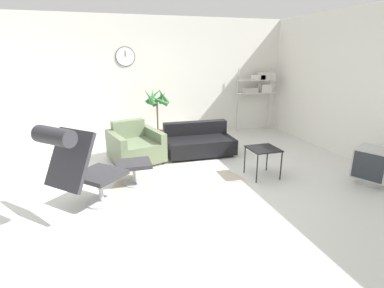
{
  "coord_description": "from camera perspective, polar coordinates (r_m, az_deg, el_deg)",
  "views": [
    {
      "loc": [
        -1.05,
        -4.29,
        1.98
      ],
      "look_at": [
        0.31,
        0.21,
        0.55
      ],
      "focal_mm": 28.0,
      "sensor_mm": 36.0,
      "label": 1
    }
  ],
  "objects": [
    {
      "name": "side_table",
      "position": [
        5.04,
        13.42,
        -1.3
      ],
      "size": [
        0.47,
        0.47,
        0.49
      ],
      "color": "black",
      "rests_on": "ground_plane"
    },
    {
      "name": "ground_plane",
      "position": [
        4.84,
        -2.8,
        -7.24
      ],
      "size": [
        12.0,
        12.0,
        0.0
      ],
      "primitive_type": "plane",
      "color": "silver"
    },
    {
      "name": "couch_low",
      "position": [
        6.1,
        1.26,
        0.24
      ],
      "size": [
        1.36,
        0.85,
        0.61
      ],
      "rotation": [
        0.0,
        0.0,
        3.12
      ],
      "color": "black",
      "rests_on": "ground_plane"
    },
    {
      "name": "ottoman",
      "position": [
        4.78,
        -11.01,
        -4.36
      ],
      "size": [
        0.53,
        0.45,
        0.36
      ],
      "color": "#BCBCC1",
      "rests_on": "ground_plane"
    },
    {
      "name": "round_rug",
      "position": [
        4.67,
        -2.13,
        -8.12
      ],
      "size": [
        2.13,
        2.13,
        0.01
      ],
      "color": "#BCB29E",
      "rests_on": "ground_plane"
    },
    {
      "name": "potted_plant",
      "position": [
        6.74,
        -6.6,
        5.0
      ],
      "size": [
        0.59,
        0.56,
        1.3
      ],
      "color": "brown",
      "rests_on": "ground_plane"
    },
    {
      "name": "shelf_unit",
      "position": [
        7.94,
        12.83,
        11.09
      ],
      "size": [
        0.96,
        0.28,
        1.61
      ],
      "color": "#BCBCC1",
      "rests_on": "ground_plane"
    },
    {
      "name": "lounge_chair",
      "position": [
        3.93,
        -21.01,
        -2.99
      ],
      "size": [
        1.08,
        1.08,
        1.2
      ],
      "rotation": [
        0.0,
        0.0,
        -0.79
      ],
      "color": "#BCBCC1",
      "rests_on": "ground_plane"
    },
    {
      "name": "wall_back",
      "position": [
        7.29,
        -8.65,
        12.18
      ],
      "size": [
        12.0,
        0.09,
        2.8
      ],
      "color": "silver",
      "rests_on": "ground_plane"
    },
    {
      "name": "wall_right",
      "position": [
        6.27,
        30.07,
        9.38
      ],
      "size": [
        0.06,
        12.0,
        2.8
      ],
      "color": "silver",
      "rests_on": "ground_plane"
    },
    {
      "name": "crt_television",
      "position": [
        5.43,
        31.19,
        -3.46
      ],
      "size": [
        0.64,
        0.65,
        0.59
      ],
      "rotation": [
        0.0,
        0.0,
        2.02
      ],
      "color": "#B7B7B7",
      "rests_on": "ground_plane"
    },
    {
      "name": "armchair_red",
      "position": [
        5.76,
        -10.78,
        -0.61
      ],
      "size": [
        1.07,
        1.1,
        0.74
      ],
      "rotation": [
        0.0,
        0.0,
        3.4
      ],
      "color": "silver",
      "rests_on": "ground_plane"
    }
  ]
}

